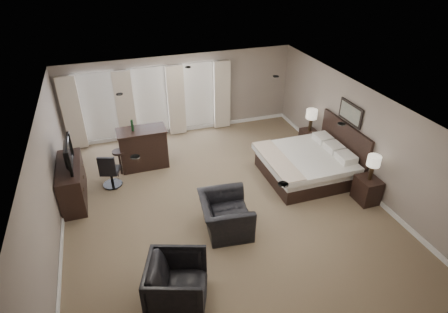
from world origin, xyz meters
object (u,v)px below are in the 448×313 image
object	(u,v)px
bar_stool_left	(120,163)
armchair_far	(177,282)
lamp_near	(372,168)
lamp_far	(311,120)
bar_counter	(143,148)
desk_chair	(110,170)
armchair_near	(225,210)
nightstand_near	(367,190)
bar_stool_right	(152,147)
tv	(67,163)
dresser	(72,183)
bed	(308,154)
nightstand_far	(308,139)

from	to	relation	value
bar_stool_left	armchair_far	bearing A→B (deg)	-82.75
lamp_near	lamp_far	bearing A→B (deg)	90.00
bar_counter	lamp_far	bearing A→B (deg)	-5.73
armchair_far	desk_chair	xyz separation A→B (m)	(-0.87, 4.18, -0.03)
lamp_near	armchair_near	size ratio (longest dim) A/B	0.53
nightstand_near	bar_stool_right	xyz separation A→B (m)	(-4.74, 3.78, 0.05)
lamp_near	tv	xyz separation A→B (m)	(-6.92, 2.37, 0.10)
lamp_near	tv	world-z (taller)	lamp_near
lamp_near	dresser	world-z (taller)	lamp_near
bar_stool_right	bar_stool_left	bearing A→B (deg)	-147.96
bar_counter	desk_chair	bearing A→B (deg)	-143.77
bed	bar_stool_right	world-z (taller)	bed
bed	lamp_far	size ratio (longest dim) A/B	3.26
armchair_near	bar_stool_left	xyz separation A→B (m)	(-2.03, 3.07, -0.18)
tv	nightstand_far	bearing A→B (deg)	-85.59
lamp_near	bar_counter	world-z (taller)	lamp_near
armchair_near	armchair_far	world-z (taller)	armchair_near
bar_stool_right	armchair_near	bearing A→B (deg)	-73.78
bed	nightstand_far	world-z (taller)	bed
armchair_far	armchair_near	bearing A→B (deg)	-22.66
lamp_far	desk_chair	size ratio (longest dim) A/B	0.70
bar_stool_left	bar_stool_right	bearing A→B (deg)	32.04
tv	armchair_far	bearing A→B (deg)	-154.82
nightstand_far	bar_stool_left	xyz separation A→B (m)	(-5.70, 0.28, 0.08)
bed	desk_chair	xyz separation A→B (m)	(-5.09, 1.24, -0.23)
bar_stool_left	desk_chair	bearing A→B (deg)	-119.89
nightstand_near	dresser	bearing A→B (deg)	161.13
lamp_far	bar_stool_left	world-z (taller)	lamp_far
nightstand_near	armchair_far	distance (m)	5.33
nightstand_near	desk_chair	bearing A→B (deg)	155.76
bar_stool_left	desk_chair	xyz separation A→B (m)	(-0.28, -0.49, 0.13)
lamp_far	bed	bearing A→B (deg)	-121.54
armchair_far	lamp_near	bearing A→B (deg)	-54.57
nightstand_far	lamp_near	size ratio (longest dim) A/B	0.89
tv	armchair_near	distance (m)	3.98
nightstand_near	bar_counter	bearing A→B (deg)	145.84
armchair_near	dresser	bearing A→B (deg)	61.71
lamp_far	armchair_far	distance (m)	6.75
bar_counter	tv	bearing A→B (deg)	-151.41
lamp_far	dresser	world-z (taller)	lamp_far
dresser	bar_stool_left	bearing A→B (deg)	33.86
armchair_near	bar_stool_right	bearing A→B (deg)	22.69
nightstand_far	bar_stool_left	world-z (taller)	bar_stool_left
bed	nightstand_near	distance (m)	1.75
bar_counter	bar_stool_left	distance (m)	0.76
bed	bar_stool_right	distance (m)	4.52
armchair_far	nightstand_near	bearing A→B (deg)	-54.57
nightstand_near	nightstand_far	xyz separation A→B (m)	(0.00, 2.90, -0.03)
dresser	bar_stool_left	xyz separation A→B (m)	(1.22, 0.82, -0.13)
dresser	bar_counter	size ratio (longest dim) A/B	1.27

